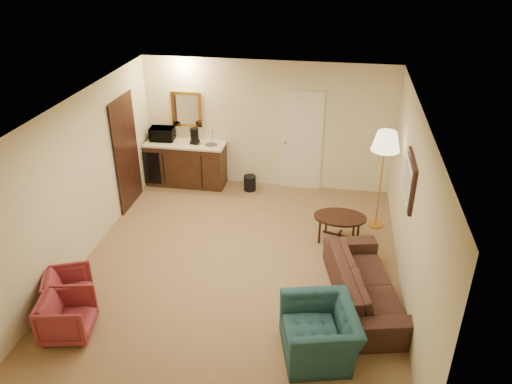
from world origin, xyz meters
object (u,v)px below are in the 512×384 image
at_px(waste_bin, 250,183).
at_px(coffee_maker, 195,136).
at_px(rose_chair_far, 67,314).
at_px(teal_armchair, 320,325).
at_px(rose_chair_near, 68,289).
at_px(wetbar_cabinet, 186,164).
at_px(coffee_table, 339,229).
at_px(sofa, 366,277).
at_px(microwave, 162,132).
at_px(floor_lamp, 381,181).

height_order(waste_bin, coffee_maker, coffee_maker).
distance_m(rose_chair_far, waste_bin, 4.76).
height_order(rose_chair_far, coffee_maker, coffee_maker).
relative_size(teal_armchair, waste_bin, 3.23).
relative_size(rose_chair_near, rose_chair_far, 0.96).
height_order(wetbar_cabinet, coffee_table, wetbar_cabinet).
xyz_separation_m(coffee_table, coffee_maker, (-2.99, 1.73, 0.83)).
bearing_deg(rose_chair_far, teal_armchair, -97.57).
height_order(teal_armchair, waste_bin, teal_armchair).
distance_m(wetbar_cabinet, coffee_maker, 0.65).
bearing_deg(coffee_maker, rose_chair_near, -86.43).
xyz_separation_m(wetbar_cabinet, sofa, (3.60, -3.21, -0.05)).
relative_size(rose_chair_far, microwave, 1.33).
bearing_deg(floor_lamp, rose_chair_far, -139.69).
bearing_deg(coffee_table, wetbar_cabinet, 151.72).
bearing_deg(teal_armchair, sofa, 137.71).
distance_m(coffee_table, microwave, 4.19).
distance_m(sofa, floor_lamp, 2.21).
bearing_deg(waste_bin, microwave, 175.41).
distance_m(rose_chair_near, coffee_maker, 4.19).
relative_size(teal_armchair, microwave, 2.07).
bearing_deg(coffee_table, coffee_maker, 149.88).
bearing_deg(coffee_maker, microwave, -171.75).
relative_size(rose_chair_far, coffee_maker, 2.03).
bearing_deg(rose_chair_far, sofa, -82.30).
height_order(rose_chair_near, floor_lamp, floor_lamp).
bearing_deg(rose_chair_near, microwave, -23.42).
relative_size(floor_lamp, waste_bin, 5.83).
bearing_deg(sofa, waste_bin, 22.23).
bearing_deg(wetbar_cabinet, microwave, 171.06).
relative_size(teal_armchair, rose_chair_far, 1.55).
xyz_separation_m(wetbar_cabinet, coffee_table, (3.20, -1.72, -0.21)).
height_order(wetbar_cabinet, sofa, wetbar_cabinet).
relative_size(floor_lamp, microwave, 3.74).
xyz_separation_m(wetbar_cabinet, waste_bin, (1.35, -0.07, -0.30)).
bearing_deg(rose_chair_far, coffee_table, -62.11).
xyz_separation_m(wetbar_cabinet, microwave, (-0.50, 0.08, 0.63)).
distance_m(waste_bin, coffee_maker, 1.47).
bearing_deg(rose_chair_near, sofa, -101.88).
bearing_deg(waste_bin, floor_lamp, -21.93).
relative_size(rose_chair_near, coffee_maker, 1.94).
bearing_deg(microwave, coffee_table, -30.27).
distance_m(wetbar_cabinet, waste_bin, 1.39).
xyz_separation_m(sofa, rose_chair_near, (-4.10, -0.84, -0.10)).
bearing_deg(coffee_table, waste_bin, 138.22).
relative_size(coffee_table, floor_lamp, 0.48).
distance_m(rose_chair_far, microwave, 4.70).
height_order(wetbar_cabinet, waste_bin, wetbar_cabinet).
bearing_deg(microwave, rose_chair_far, -91.23).
distance_m(coffee_table, floor_lamp, 1.13).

